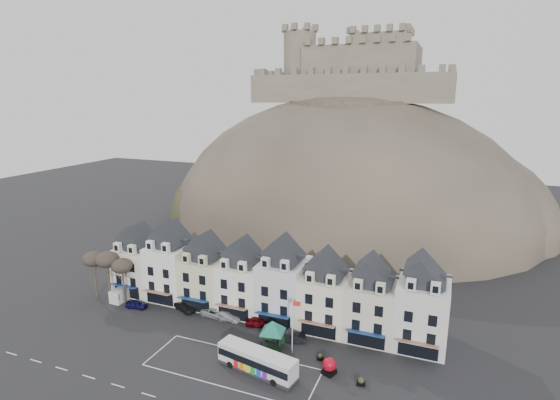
% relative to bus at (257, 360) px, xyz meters
% --- Properties ---
extents(ground, '(300.00, 300.00, 0.00)m').
position_rel_bus_xyz_m(ground, '(-5.40, -1.60, -1.67)').
color(ground, black).
rests_on(ground, ground).
extents(coach_bay_markings, '(22.00, 7.50, 0.01)m').
position_rel_bus_xyz_m(coach_bay_markings, '(-3.40, -0.35, -1.67)').
color(coach_bay_markings, silver).
rests_on(coach_bay_markings, ground).
extents(townhouse_terrace, '(54.40, 9.35, 11.80)m').
position_rel_bus_xyz_m(townhouse_terrace, '(-5.25, 14.37, 3.63)').
color(townhouse_terrace, '#EFE7CF').
rests_on(townhouse_terrace, ground).
extents(castle_hill, '(100.00, 76.00, 68.00)m').
position_rel_bus_xyz_m(castle_hill, '(-4.15, 67.35, -1.56)').
color(castle_hill, '#39332C').
rests_on(castle_hill, ground).
extents(castle, '(50.20, 22.20, 22.00)m').
position_rel_bus_xyz_m(castle, '(-4.89, 74.33, 38.53)').
color(castle, '#655D4D').
rests_on(castle, ground).
extents(tree_left_far, '(3.61, 3.61, 8.24)m').
position_rel_bus_xyz_m(tree_left_far, '(-34.40, 8.90, 5.23)').
color(tree_left_far, '#342921').
rests_on(tree_left_far, ground).
extents(tree_left_mid, '(3.78, 3.78, 8.64)m').
position_rel_bus_xyz_m(tree_left_mid, '(-31.40, 8.90, 5.58)').
color(tree_left_mid, '#342921').
rests_on(tree_left_mid, ground).
extents(tree_left_near, '(3.43, 3.43, 7.84)m').
position_rel_bus_xyz_m(tree_left_near, '(-28.40, 8.90, 4.89)').
color(tree_left_near, '#342921').
rests_on(tree_left_near, ground).
extents(bus, '(10.95, 4.44, 3.01)m').
position_rel_bus_xyz_m(bus, '(0.00, 0.00, 0.00)').
color(bus, '#262628').
rests_on(bus, ground).
extents(bus_shelter, '(6.28, 6.28, 4.04)m').
position_rel_bus_xyz_m(bus_shelter, '(-0.31, 5.78, 1.47)').
color(bus_shelter, black).
rests_on(bus_shelter, ground).
extents(red_buoy, '(1.87, 1.87, 2.18)m').
position_rel_bus_xyz_m(red_buoy, '(8.46, 3.01, -0.55)').
color(red_buoy, black).
rests_on(red_buoy, ground).
extents(flagpole, '(1.14, 0.19, 7.89)m').
position_rel_bus_xyz_m(flagpole, '(2.69, 5.58, 2.84)').
color(flagpole, silver).
rests_on(flagpole, ground).
extents(white_van, '(2.11, 4.64, 2.09)m').
position_rel_bus_xyz_m(white_van, '(-29.64, 9.97, -0.62)').
color(white_van, silver).
rests_on(white_van, ground).
extents(planter_west, '(1.00, 0.68, 0.92)m').
position_rel_bus_xyz_m(planter_west, '(6.60, 5.40, -1.23)').
color(planter_west, black).
rests_on(planter_west, ground).
extents(planter_east, '(1.11, 0.73, 1.04)m').
position_rel_bus_xyz_m(planter_east, '(12.60, 2.22, -1.17)').
color(planter_east, black).
rests_on(planter_east, ground).
extents(car_navy, '(3.76, 1.89, 1.23)m').
position_rel_bus_xyz_m(car_navy, '(-25.40, 8.14, -1.05)').
color(car_navy, '#0D0D41').
rests_on(car_navy, ground).
extents(car_black, '(4.40, 2.97, 1.37)m').
position_rel_bus_xyz_m(car_black, '(-17.57, 10.23, -0.98)').
color(car_black, black).
rests_on(car_black, ground).
extents(car_silver, '(5.16, 2.78, 1.40)m').
position_rel_bus_xyz_m(car_silver, '(-11.81, 10.40, -0.96)').
color(car_silver, '#A4A6AB').
rests_on(car_silver, ground).
extents(car_white, '(4.48, 1.97, 1.28)m').
position_rel_bus_xyz_m(car_white, '(-9.80, 10.40, -1.03)').
color(car_white, silver).
rests_on(car_white, ground).
extents(car_maroon, '(4.76, 2.99, 1.51)m').
position_rel_bus_xyz_m(car_maroon, '(-4.27, 10.40, -0.91)').
color(car_maroon, '#4D040B').
rests_on(car_maroon, ground).
extents(car_charcoal, '(5.02, 2.77, 1.57)m').
position_rel_bus_xyz_m(car_charcoal, '(1.13, 8.19, -0.88)').
color(car_charcoal, black).
rests_on(car_charcoal, ground).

